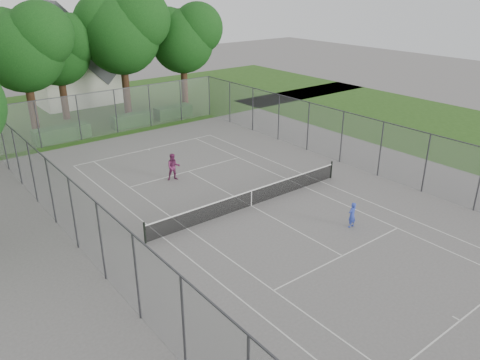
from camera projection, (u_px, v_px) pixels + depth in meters
ground at (251, 206)px, 25.44m from camera, size 120.00×120.00×0.00m
grass_far at (78, 110)px, 44.28m from camera, size 60.00×20.00×0.00m
grass_right at (461, 132)px, 37.93m from camera, size 16.00×40.00×0.00m
court_markings at (251, 206)px, 25.44m from camera, size 11.03×23.83×0.01m
tennis_net at (251, 197)px, 25.24m from camera, size 12.87×0.10×1.10m
perimeter_fence at (252, 175)px, 24.73m from camera, size 18.08×34.08×3.52m
tree_far_left at (23, 45)px, 34.88m from camera, size 7.01×6.40×10.08m
tree_far_midleft at (58, 48)px, 39.18m from camera, size 6.23×5.69×8.96m
tree_far_midright at (122, 29)px, 39.94m from camera, size 7.64×6.97×10.98m
tree_far_right at (183, 36)px, 43.22m from camera, size 6.71×6.13×9.65m
hedge_left at (62, 133)px, 35.86m from camera, size 4.20×1.26×1.05m
hedge_mid at (132, 120)px, 39.29m from camera, size 3.40×0.97×1.07m
hedge_right at (173, 112)px, 41.92m from camera, size 3.35×1.23×1.01m
house at (75, 63)px, 45.78m from camera, size 7.82×6.06×9.73m
girl_player at (352, 215)px, 23.02m from camera, size 0.50×0.34×1.33m
woman_player at (174, 167)px, 28.49m from camera, size 1.00×0.90×1.69m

